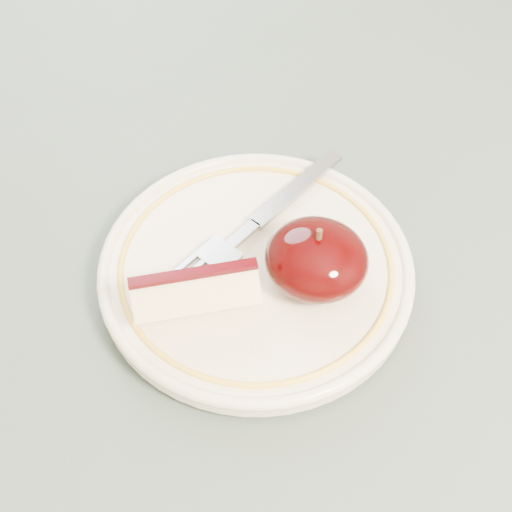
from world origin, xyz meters
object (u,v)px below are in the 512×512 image
(table, at_px, (180,280))
(fork, at_px, (254,225))
(plate, at_px, (256,268))
(apple_half, at_px, (316,259))

(table, distance_m, fork, 0.13)
(plate, bearing_deg, apple_half, 3.09)
(table, distance_m, apple_half, 0.18)
(apple_half, bearing_deg, table, 164.13)
(table, xyz_separation_m, apple_half, (0.13, -0.04, 0.13))
(apple_half, relative_size, fork, 0.40)
(apple_half, distance_m, fork, 0.06)
(table, height_order, apple_half, apple_half)
(table, bearing_deg, plate, -24.37)
(plate, xyz_separation_m, apple_half, (0.04, 0.00, 0.03))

